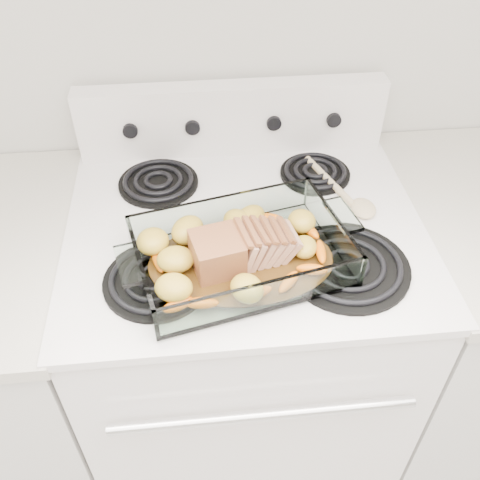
{
  "coord_description": "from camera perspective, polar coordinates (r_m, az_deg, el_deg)",
  "views": [
    {
      "loc": [
        -0.1,
        0.77,
        1.7
      ],
      "look_at": [
        -0.02,
        1.54,
        0.99
      ],
      "focal_mm": 40.0,
      "sensor_mm": 36.0,
      "label": 1
    }
  ],
  "objects": [
    {
      "name": "counter_right",
      "position": [
        1.7,
        23.53,
        -8.78
      ],
      "size": [
        0.58,
        0.68,
        0.93
      ],
      "color": "silver",
      "rests_on": "ground"
    },
    {
      "name": "pork_roast",
      "position": [
        1.04,
        -0.58,
        -0.97
      ],
      "size": [
        0.21,
        0.09,
        0.08
      ],
      "rotation": [
        0.0,
        0.0,
        0.08
      ],
      "color": "#965830",
      "rests_on": "baking_dish"
    },
    {
      "name": "baking_dish",
      "position": [
        1.05,
        0.11,
        -1.84
      ],
      "size": [
        0.4,
        0.26,
        0.08
      ],
      "rotation": [
        0.0,
        0.0,
        0.23
      ],
      "color": "silver",
      "rests_on": "electric_range"
    },
    {
      "name": "roast_vegetables",
      "position": [
        1.08,
        -0.34,
        -0.01
      ],
      "size": [
        0.39,
        0.21,
        0.05
      ],
      "rotation": [
        0.0,
        0.0,
        0.08
      ],
      "color": "orange",
      "rests_on": "baking_dish"
    },
    {
      "name": "wooden_spoon",
      "position": [
        1.26,
        11.45,
        4.63
      ],
      "size": [
        0.12,
        0.24,
        0.02
      ],
      "rotation": [
        0.0,
        0.0,
        0.34
      ],
      "color": "#BDA98F",
      "rests_on": "electric_range"
    },
    {
      "name": "electric_range",
      "position": [
        1.51,
        0.4,
        -11.19
      ],
      "size": [
        0.78,
        0.7,
        1.12
      ],
      "color": "white",
      "rests_on": "ground"
    }
  ]
}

